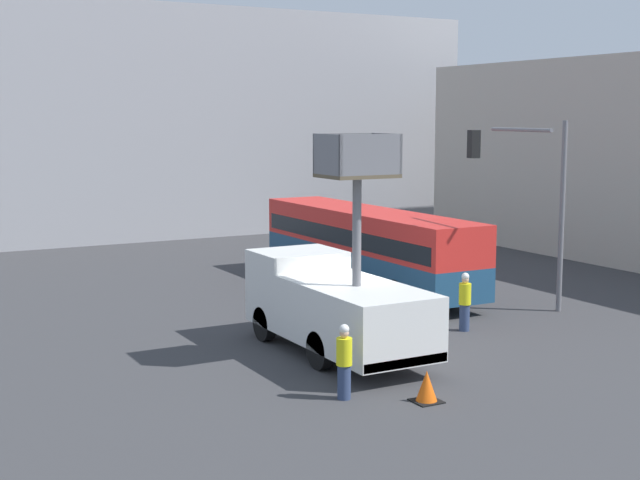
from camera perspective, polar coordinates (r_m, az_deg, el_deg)
The scene contains 8 objects.
ground_plane at distance 26.10m, azimuth 1.88°, elevation -6.85°, with size 120.00×120.00×0.00m, color #38383A.
building_backdrop_far at distance 52.24m, azimuth -14.61°, elevation 7.29°, with size 44.00×10.00×12.60m.
utility_truck at distance 25.05m, azimuth 0.91°, elevation -4.01°, with size 2.53×6.90×6.20m.
city_bus at distance 34.50m, azimuth 3.02°, elevation -0.14°, with size 2.49×12.36×3.07m.
traffic_light_pole at distance 30.53m, azimuth 13.44°, elevation 3.46°, with size 3.71×3.46×6.52m.
road_worker_near_truck at distance 21.21m, azimuth 1.56°, elevation -7.80°, with size 0.38×0.38×1.82m.
road_worker_directing at distance 28.15m, azimuth 9.25°, elevation -3.92°, with size 0.38×0.38×1.84m.
traffic_cone_near_truck at distance 21.31m, azimuth 6.84°, elevation -9.33°, with size 0.66×0.66×0.75m.
Camera 1 is at (-12.88, -21.70, 6.66)m, focal length 50.00 mm.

